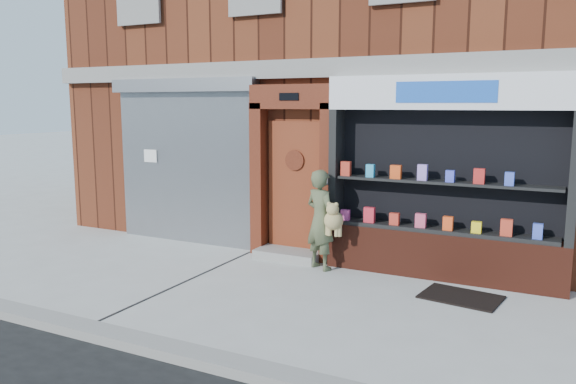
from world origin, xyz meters
The scene contains 8 objects.
ground centered at (0.00, 0.00, 0.00)m, with size 80.00×80.00×0.00m, color #9E9E99.
curb centered at (0.00, -2.15, 0.06)m, with size 60.00×0.30×0.12m, color gray.
building centered at (0.00, 5.99, 4.00)m, with size 12.00×8.16×8.00m.
shutter_bay centered at (-3.00, 1.93, 1.72)m, with size 3.10×0.30×3.04m.
red_door_bay centered at (-0.75, 1.86, 1.46)m, with size 1.52×0.58×2.90m.
pharmacy_bay centered at (1.75, 1.81, 1.37)m, with size 3.50×0.41×3.00m.
woman centered at (-0.02, 1.41, 0.80)m, with size 0.76×0.58×1.58m.
doormat centered at (2.19, 1.03, 0.01)m, with size 1.01×0.71×0.03m, color black.
Camera 1 is at (3.38, -6.48, 2.58)m, focal length 35.00 mm.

